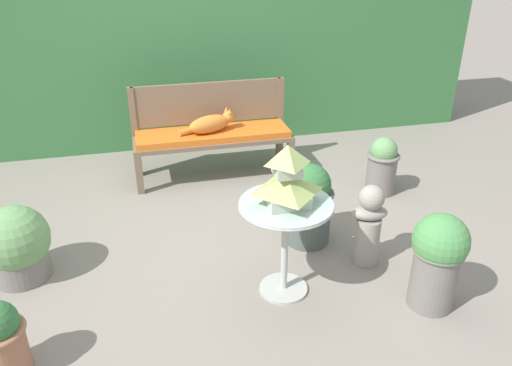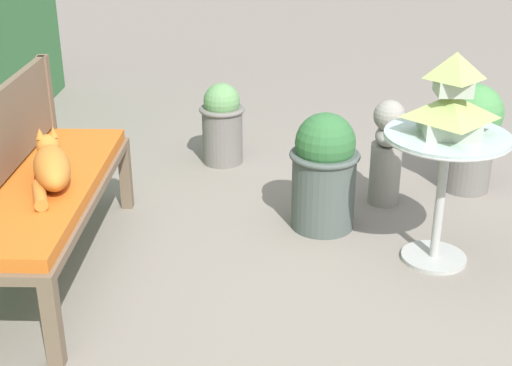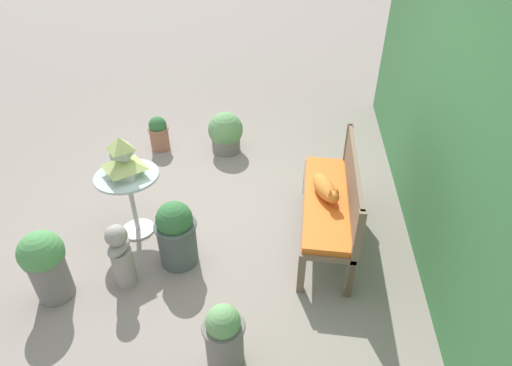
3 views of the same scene
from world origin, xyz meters
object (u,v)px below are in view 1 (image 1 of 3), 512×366
(cat, at_px, (211,123))
(patio_table, at_px, (285,224))
(potted_plant_hedge_corner, at_px, (0,339))
(potted_plant_path_edge, at_px, (309,203))
(pagoda_birdhouse, at_px, (287,179))
(garden_bench, at_px, (213,138))
(potted_plant_bench_left, at_px, (438,258))
(garden_bust, at_px, (368,224))
(potted_plant_table_near, at_px, (16,245))
(potted_plant_bench_right, at_px, (382,165))

(cat, height_order, patio_table, cat)
(potted_plant_hedge_corner, xyz_separation_m, potted_plant_path_edge, (1.96, 0.84, 0.09))
(cat, distance_m, pagoda_birdhouse, 1.80)
(garden_bench, distance_m, potted_plant_hedge_corner, 2.58)
(patio_table, distance_m, potted_plant_bench_left, 0.94)
(pagoda_birdhouse, distance_m, garden_bust, 0.84)
(potted_plant_table_near, bearing_deg, potted_plant_hedge_corner, -85.71)
(garden_bench, height_order, pagoda_birdhouse, pagoda_birdhouse)
(garden_bust, xyz_separation_m, potted_plant_table_near, (-2.33, 0.39, -0.05))
(potted_plant_bench_right, distance_m, potted_plant_table_near, 2.97)
(patio_table, xyz_separation_m, potted_plant_table_near, (-1.68, 0.55, -0.25))
(patio_table, relative_size, potted_plant_hedge_corner, 1.43)
(potted_plant_bench_left, relative_size, potted_plant_path_edge, 1.02)
(pagoda_birdhouse, xyz_separation_m, potted_plant_bench_right, (1.23, 1.12, -0.54))
(garden_bust, bearing_deg, pagoda_birdhouse, -157.92)
(potted_plant_path_edge, distance_m, potted_plant_table_near, 2.03)
(potted_plant_hedge_corner, relative_size, potted_plant_bench_left, 0.71)
(garden_bust, height_order, potted_plant_bench_left, potted_plant_bench_left)
(pagoda_birdhouse, bearing_deg, garden_bust, 13.95)
(garden_bust, xyz_separation_m, potted_plant_bench_left, (0.21, -0.51, 0.04))
(garden_bust, relative_size, potted_plant_hedge_corner, 1.33)
(potted_plant_bench_left, distance_m, potted_plant_path_edge, 1.02)
(potted_plant_bench_left, bearing_deg, cat, 115.88)
(potted_plant_table_near, bearing_deg, pagoda_birdhouse, -18.19)
(cat, distance_m, potted_plant_path_edge, 1.37)
(garden_bench, relative_size, potted_plant_hedge_corner, 3.21)
(potted_plant_bench_right, relative_size, potted_plant_table_near, 0.99)
(garden_bench, height_order, potted_plant_hedge_corner, garden_bench)
(patio_table, xyz_separation_m, potted_plant_bench_right, (1.23, 1.12, -0.24))
(cat, relative_size, garden_bust, 0.88)
(cat, relative_size, patio_table, 0.82)
(potted_plant_path_edge, bearing_deg, cat, 112.62)
(patio_table, bearing_deg, pagoda_birdhouse, 180.00)
(cat, relative_size, pagoda_birdhouse, 1.42)
(cat, xyz_separation_m, patio_table, (0.18, -1.78, -0.04))
(garden_bench, xyz_separation_m, potted_plant_hedge_corner, (-1.46, -2.12, -0.16))
(patio_table, height_order, potted_plant_bench_right, patio_table)
(potted_plant_table_near, bearing_deg, garden_bust, -9.54)
(potted_plant_hedge_corner, bearing_deg, potted_plant_table_near, 94.29)
(potted_plant_hedge_corner, bearing_deg, potted_plant_path_edge, 23.33)
(potted_plant_bench_right, bearing_deg, garden_bench, 154.03)
(potted_plant_bench_left, bearing_deg, potted_plant_bench_right, 75.55)
(pagoda_birdhouse, height_order, garden_bust, pagoda_birdhouse)
(pagoda_birdhouse, relative_size, potted_plant_bench_left, 0.59)
(pagoda_birdhouse, relative_size, garden_bust, 0.62)
(garden_bench, height_order, patio_table, patio_table)
(potted_plant_hedge_corner, height_order, potted_plant_bench_left, potted_plant_bench_left)
(garden_bench, distance_m, potted_plant_table_near, 1.97)
(potted_plant_path_edge, bearing_deg, garden_bench, 111.49)
(pagoda_birdhouse, distance_m, potted_plant_bench_left, 1.03)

